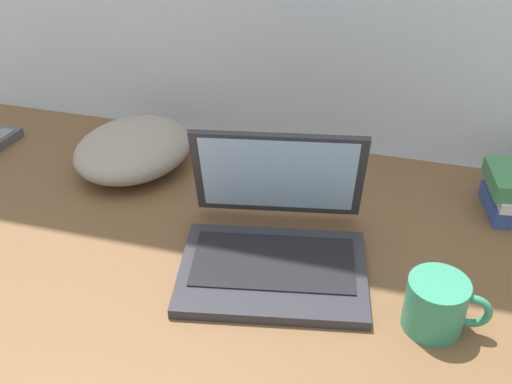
{
  "coord_description": "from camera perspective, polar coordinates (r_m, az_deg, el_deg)",
  "views": [
    {
      "loc": [
        0.27,
        -0.81,
        0.73
      ],
      "look_at": [
        0.05,
        0.0,
        0.15
      ],
      "focal_mm": 42.96,
      "sensor_mm": 36.0,
      "label": 1
    }
  ],
  "objects": [
    {
      "name": "cushion",
      "position": [
        1.31,
        -11.35,
        3.96
      ],
      "size": [
        0.31,
        0.33,
        0.09
      ],
      "primitive_type": "ellipsoid",
      "rotation": [
        0.0,
        0.0,
        1.17
      ],
      "color": "gray",
      "rests_on": "desk"
    },
    {
      "name": "coffee_mug",
      "position": [
        0.96,
        16.53,
        -9.99
      ],
      "size": [
        0.13,
        0.09,
        0.09
      ],
      "color": "#338C66",
      "rests_on": "desk"
    },
    {
      "name": "laptop",
      "position": [
        1.04,
        1.75,
        -4.24
      ],
      "size": [
        0.35,
        0.33,
        0.21
      ],
      "color": "#2D2D33",
      "rests_on": "desk"
    },
    {
      "name": "desk",
      "position": [
        1.11,
        -2.33,
        -5.38
      ],
      "size": [
        1.6,
        0.76,
        0.03
      ],
      "color": "brown",
      "rests_on": "ground"
    }
  ]
}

